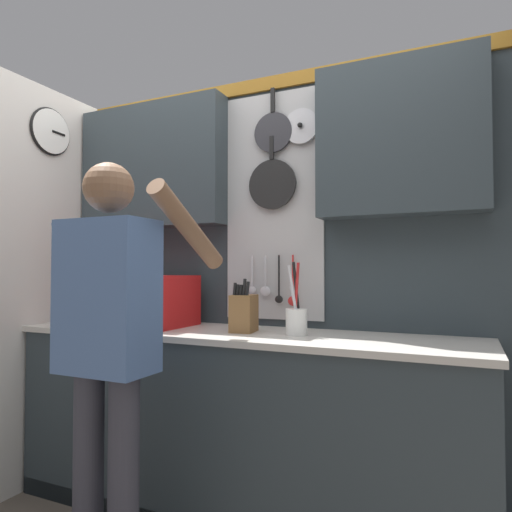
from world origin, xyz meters
The scene contains 6 objects.
base_cabinet_counter centered at (0.00, 0.00, 0.45)m, with size 2.36×0.58×0.91m.
back_wall_unit centered at (-0.01, 0.25, 1.47)m, with size 2.93×0.20×2.30m.
microwave centered at (-0.57, 0.00, 1.05)m, with size 0.49×0.39×0.28m.
knife_block centered at (0.04, 0.00, 1.01)m, with size 0.13×0.16×0.27m.
utensil_crock centered at (0.32, 0.00, 0.99)m, with size 0.10×0.10×0.35m.
person centered at (-0.25, -0.63, 0.98)m, with size 0.54×0.59×1.65m.
Camera 1 is at (1.05, -2.05, 1.22)m, focal length 32.00 mm.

